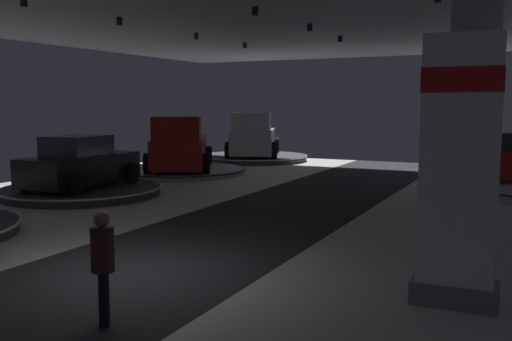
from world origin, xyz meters
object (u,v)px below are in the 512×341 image
object	(u,v)px
display_platform_mid_left	(82,191)
pickup_truck_far_left	(180,148)
display_car_mid_left	(80,164)
display_platform_deep_left	(254,157)
visitor_walking_near	(103,260)
display_platform_far_left	(181,171)
brand_sign_pylon	(460,168)
column_right	(472,115)
pickup_truck_deep_left	(253,138)

from	to	relation	value
display_platform_mid_left	pickup_truck_far_left	bearing A→B (deg)	92.08
display_car_mid_left	pickup_truck_far_left	size ratio (longest dim) A/B	0.77
display_platform_mid_left	display_car_mid_left	world-z (taller)	display_car_mid_left
display_car_mid_left	display_platform_deep_left	xyz separation A→B (m)	(-0.12, 13.14, -0.89)
display_platform_mid_left	pickup_truck_far_left	world-z (taller)	pickup_truck_far_left
display_car_mid_left	visitor_walking_near	bearing A→B (deg)	-45.15
display_platform_far_left	pickup_truck_far_left	distance (m)	1.08
brand_sign_pylon	visitor_walking_near	world-z (taller)	brand_sign_pylon
column_right	pickup_truck_far_left	xyz separation A→B (m)	(-12.27, 5.38, -1.59)
display_car_mid_left	display_platform_deep_left	distance (m)	13.17
pickup_truck_deep_left	pickup_truck_far_left	bearing A→B (deg)	-91.97
display_platform_deep_left	pickup_truck_deep_left	bearing A→B (deg)	-67.65
display_platform_mid_left	pickup_truck_far_left	size ratio (longest dim) A/B	0.93
visitor_walking_near	display_platform_far_left	bearing A→B (deg)	120.30
display_platform_far_left	column_right	bearing A→B (deg)	-24.49
display_platform_mid_left	display_platform_far_left	size ratio (longest dim) A/B	0.93
display_platform_mid_left	pickup_truck_deep_left	world-z (taller)	pickup_truck_deep_left
brand_sign_pylon	display_platform_far_left	size ratio (longest dim) A/B	0.71
display_platform_mid_left	visitor_walking_near	world-z (taller)	visitor_walking_near
visitor_walking_near	display_platform_deep_left	bearing A→B (deg)	111.36
brand_sign_pylon	display_platform_deep_left	distance (m)	22.45
brand_sign_pylon	display_car_mid_left	xyz separation A→B (m)	(-12.48, 5.34, -1.03)
display_platform_deep_left	pickup_truck_deep_left	world-z (taller)	pickup_truck_deep_left
brand_sign_pylon	visitor_walking_near	size ratio (longest dim) A/B	2.53
display_platform_deep_left	display_car_mid_left	bearing A→B (deg)	-89.47
display_platform_far_left	pickup_truck_far_left	bearing A→B (deg)	-60.69
display_car_mid_left	pickup_truck_deep_left	size ratio (longest dim) A/B	0.76
pickup_truck_far_left	display_car_mid_left	bearing A→B (deg)	-87.91
brand_sign_pylon	display_platform_mid_left	bearing A→B (deg)	156.70
column_right	pickup_truck_far_left	size ratio (longest dim) A/B	0.97
pickup_truck_far_left	visitor_walking_near	world-z (taller)	pickup_truck_far_left
brand_sign_pylon	display_platform_deep_left	size ratio (longest dim) A/B	0.70
brand_sign_pylon	display_platform_deep_left	world-z (taller)	brand_sign_pylon
column_right	display_platform_deep_left	xyz separation A→B (m)	(-12.16, 12.31, -2.58)
display_car_mid_left	pickup_truck_deep_left	xyz separation A→B (m)	(0.00, 12.84, 0.18)
pickup_truck_deep_left	display_platform_far_left	size ratio (longest dim) A/B	1.00
column_right	brand_sign_pylon	bearing A→B (deg)	-85.96
display_car_mid_left	brand_sign_pylon	bearing A→B (deg)	-23.18
display_platform_far_left	visitor_walking_near	world-z (taller)	visitor_walking_near
column_right	display_car_mid_left	world-z (taller)	column_right
display_platform_mid_left	display_platform_deep_left	world-z (taller)	display_platform_deep_left
brand_sign_pylon	display_platform_mid_left	distance (m)	13.72
pickup_truck_deep_left	brand_sign_pylon	bearing A→B (deg)	-55.55
display_platform_deep_left	visitor_walking_near	distance (m)	23.05
brand_sign_pylon	display_platform_far_left	bearing A→B (deg)	137.37
display_platform_mid_left	pickup_truck_deep_left	bearing A→B (deg)	89.99
display_platform_deep_left	pickup_truck_far_left	distance (m)	7.00
display_platform_far_left	visitor_walking_near	xyz separation A→B (m)	(8.65, -14.81, 0.78)
column_right	brand_sign_pylon	xyz separation A→B (m)	(0.44, -6.18, -0.67)
display_car_mid_left	pickup_truck_far_left	world-z (taller)	pickup_truck_far_left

